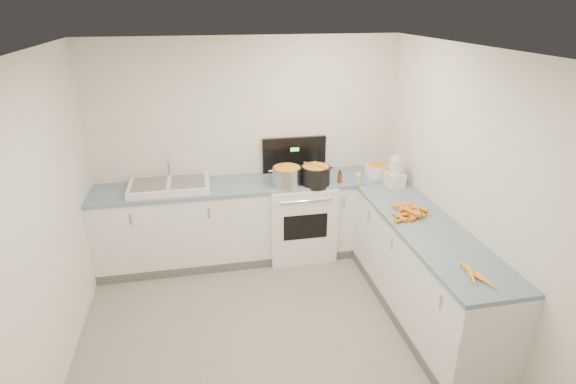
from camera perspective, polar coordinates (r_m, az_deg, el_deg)
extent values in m
cube|color=white|center=(5.28, -4.48, -3.74)|extent=(3.50, 0.60, 0.90)
cube|color=#728CA2|center=(5.09, -4.64, 0.99)|extent=(3.50, 0.62, 0.04)
cube|color=white|center=(4.51, 16.80, -9.84)|extent=(0.60, 2.20, 0.90)
cube|color=#728CA2|center=(4.28, 17.52, -4.53)|extent=(0.62, 2.20, 0.04)
cube|color=white|center=(5.34, 1.42, -3.35)|extent=(0.76, 0.65, 0.90)
cube|color=black|center=(5.35, 0.79, 4.80)|extent=(0.76, 0.05, 0.42)
cube|color=white|center=(5.06, -14.83, 0.78)|extent=(0.86, 0.52, 0.07)
cube|color=slate|center=(5.06, -17.18, 1.00)|extent=(0.36, 0.42, 0.01)
cube|color=slate|center=(5.03, -12.55, 1.37)|extent=(0.36, 0.42, 0.01)
cylinder|color=silver|center=(5.21, -14.90, 3.26)|extent=(0.03, 0.03, 0.24)
cylinder|color=silver|center=(4.95, -0.16, 1.88)|extent=(0.33, 0.33, 0.23)
cylinder|color=black|center=(5.01, 3.52, 2.04)|extent=(0.33, 0.33, 0.23)
cylinder|color=#AD7A47|center=(4.96, 3.56, 3.38)|extent=(0.22, 0.28, 0.01)
cylinder|color=white|center=(5.37, 11.18, 2.78)|extent=(0.33, 0.33, 0.13)
cylinder|color=#593319|center=(5.07, 6.58, 1.84)|extent=(0.05, 0.05, 0.12)
cylinder|color=#E5B266|center=(5.11, 8.89, 1.65)|extent=(0.05, 0.05, 0.09)
cube|color=white|center=(5.09, 13.40, 1.58)|extent=(0.19, 0.22, 0.15)
cylinder|color=silver|center=(5.04, 13.56, 3.22)|extent=(0.16, 0.16, 0.16)
cylinder|color=white|center=(5.01, 13.66, 4.29)|extent=(0.09, 0.09, 0.04)
cone|color=orange|center=(4.46, 15.12, -2.50)|extent=(0.14, 0.16, 0.04)
cone|color=orange|center=(4.37, 15.92, -3.13)|extent=(0.15, 0.14, 0.04)
cone|color=orange|center=(4.41, 15.33, -2.77)|extent=(0.07, 0.19, 0.05)
cone|color=orange|center=(4.44, 16.00, -2.74)|extent=(0.16, 0.12, 0.04)
cone|color=orange|center=(4.51, 17.10, -2.44)|extent=(0.06, 0.19, 0.04)
cone|color=orange|center=(4.36, 13.92, -2.98)|extent=(0.17, 0.10, 0.05)
cone|color=orange|center=(4.36, 14.12, -3.06)|extent=(0.11, 0.18, 0.04)
cone|color=orange|center=(4.43, 15.47, -2.73)|extent=(0.22, 0.05, 0.04)
cone|color=orange|center=(4.34, 14.04, -3.12)|extent=(0.09, 0.17, 0.04)
cone|color=orange|center=(4.40, 15.40, -2.92)|extent=(0.17, 0.12, 0.04)
cone|color=orange|center=(4.38, 15.72, -3.07)|extent=(0.17, 0.14, 0.04)
cone|color=orange|center=(4.31, 14.42, -3.38)|extent=(0.21, 0.12, 0.04)
cone|color=orange|center=(4.45, 15.16, -2.04)|extent=(0.21, 0.05, 0.04)
cone|color=orange|center=(4.42, 15.14, -2.24)|extent=(0.16, 0.16, 0.05)
cone|color=orange|center=(4.52, 15.39, -1.70)|extent=(0.15, 0.19, 0.05)
cone|color=orange|center=(4.52, 14.61, -1.60)|extent=(0.20, 0.10, 0.04)
cone|color=orange|center=(4.47, 14.91, -1.93)|extent=(0.08, 0.19, 0.05)
cone|color=orange|center=(4.37, 15.57, -2.50)|extent=(0.14, 0.17, 0.05)
cone|color=orange|center=(4.40, 15.26, -2.64)|extent=(0.21, 0.09, 0.04)
cone|color=orange|center=(4.49, 16.26, -1.98)|extent=(0.16, 0.17, 0.05)
cone|color=orange|center=(4.49, 14.10, -1.98)|extent=(0.14, 0.20, 0.04)
cone|color=orange|center=(3.60, 23.95, -10.37)|extent=(0.07, 0.20, 0.04)
cone|color=orange|center=(3.60, 22.43, -10.09)|extent=(0.09, 0.17, 0.04)
cone|color=orange|center=(3.66, 22.44, -9.51)|extent=(0.06, 0.20, 0.04)
cone|color=orange|center=(3.71, 22.11, -9.01)|extent=(0.08, 0.17, 0.04)
cube|color=tan|center=(5.15, -17.11, 1.41)|extent=(0.04, 0.02, 0.00)
cube|color=tan|center=(4.99, -17.62, 0.67)|extent=(0.04, 0.02, 0.00)
cube|color=tan|center=(5.01, -16.23, 0.96)|extent=(0.04, 0.01, 0.00)
cube|color=tan|center=(4.98, -17.67, 0.56)|extent=(0.03, 0.04, 0.00)
cube|color=tan|center=(5.05, -17.27, 1.02)|extent=(0.01, 0.05, 0.00)
cube|color=tan|center=(5.06, -16.43, 1.09)|extent=(0.04, 0.04, 0.00)
cube|color=tan|center=(5.08, -18.38, 1.02)|extent=(0.04, 0.02, 0.00)
cube|color=tan|center=(5.11, -18.09, 1.10)|extent=(0.02, 0.03, 0.00)
cube|color=tan|center=(5.09, -17.20, 1.22)|extent=(0.03, 0.02, 0.00)
cube|color=tan|center=(5.11, -18.20, 1.12)|extent=(0.04, 0.01, 0.00)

